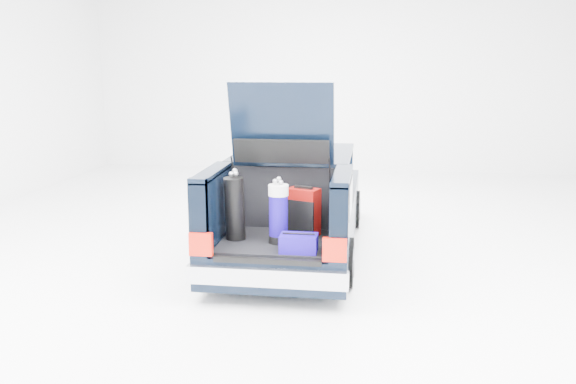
# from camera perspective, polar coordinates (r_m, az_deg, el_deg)

# --- Properties ---
(ground) EXTENTS (14.00, 14.00, 0.00)m
(ground) POSITION_cam_1_polar(r_m,az_deg,el_deg) (8.90, 0.45, -5.55)
(ground) COLOR white
(ground) RESTS_ON ground
(car) EXTENTS (1.87, 4.65, 2.47)m
(car) POSITION_cam_1_polar(r_m,az_deg,el_deg) (8.83, 0.55, -1.17)
(car) COLOR black
(car) RESTS_ON ground
(red_suitcase) EXTENTS (0.43, 0.36, 0.62)m
(red_suitcase) POSITION_cam_1_polar(r_m,az_deg,el_deg) (7.46, 1.45, -1.90)
(red_suitcase) COLOR #640603
(red_suitcase) RESTS_ON car
(black_golf_bag) EXTENTS (0.31, 0.33, 0.85)m
(black_golf_bag) POSITION_cam_1_polar(r_m,az_deg,el_deg) (7.29, -5.01, -1.52)
(black_golf_bag) COLOR black
(black_golf_bag) RESTS_ON car
(blue_golf_bag) EXTENTS (0.26, 0.26, 0.79)m
(blue_golf_bag) POSITION_cam_1_polar(r_m,az_deg,el_deg) (7.13, -0.90, -2.00)
(blue_golf_bag) COLOR black
(blue_golf_bag) RESTS_ON car
(blue_duffel) EXTENTS (0.42, 0.27, 0.22)m
(blue_duffel) POSITION_cam_1_polar(r_m,az_deg,el_deg) (6.86, 1.01, -4.80)
(blue_duffel) COLOR #140576
(blue_duffel) RESTS_ON car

